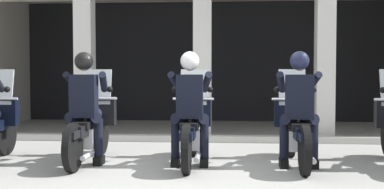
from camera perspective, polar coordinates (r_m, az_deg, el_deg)
name	(u,v)px	position (r m, az deg, el deg)	size (l,w,h in m)	color
ground_plane	(202,138)	(9.68, 1.15, -5.12)	(80.00, 80.00, 0.00)	#999993
station_building	(207,39)	(11.66, 1.80, 6.59)	(10.55, 4.18, 3.35)	black
kerb_strip	(201,139)	(9.13, 1.06, -5.20)	(10.05, 0.24, 0.12)	#B7B5AD
motorcycle_left	(91,127)	(7.25, -11.84, -3.76)	(0.62, 2.04, 1.35)	black
police_officer_left	(85,98)	(6.95, -12.53, -0.42)	(0.63, 0.61, 1.58)	black
motorcycle_center	(192,128)	(6.97, -0.05, -3.96)	(0.62, 2.04, 1.35)	black
police_officer_center	(190,99)	(6.66, -0.25, -0.49)	(0.63, 0.61, 1.58)	black
motorcycle_right	(296,129)	(7.04, 12.13, -3.96)	(0.62, 2.04, 1.35)	black
police_officer_right	(299,99)	(6.72, 12.48, -0.52)	(0.63, 0.61, 1.58)	black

